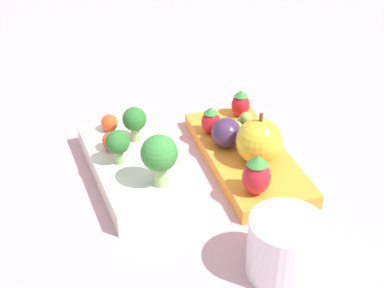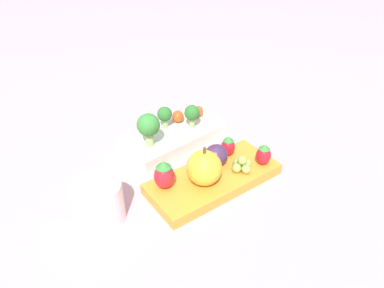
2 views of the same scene
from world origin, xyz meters
The scene contains 15 objects.
ground_plane centered at (0.00, 0.00, 0.00)m, with size 4.00×4.00×0.00m, color #C6939E.
bento_box_savoury centered at (0.00, 0.07, 0.01)m, with size 0.21×0.12×0.03m.
bento_box_fruit centered at (-0.01, -0.07, 0.01)m, with size 0.23×0.11×0.02m.
broccoli_floret_0 centered at (0.04, 0.06, 0.06)m, with size 0.03×0.03×0.05m.
broccoli_floret_1 centered at (-0.06, 0.05, 0.07)m, with size 0.04×0.04×0.06m.
broccoli_floret_2 centered at (-0.01, 0.09, 0.06)m, with size 0.03×0.03×0.04m.
cherry_tomato_0 centered at (0.02, 0.09, 0.04)m, with size 0.02×0.02×0.02m.
cherry_tomato_1 centered at (0.07, 0.09, 0.04)m, with size 0.02×0.02×0.02m.
apple centered at (-0.03, -0.08, 0.05)m, with size 0.06×0.06×0.07m.
strawberry_0 centered at (0.05, -0.04, 0.04)m, with size 0.03×0.03×0.04m.
strawberry_1 centered at (-0.09, -0.05, 0.04)m, with size 0.03×0.03×0.05m.
strawberry_2 centered at (0.08, -0.09, 0.04)m, with size 0.03×0.03×0.04m.
plum centered at (0.01, -0.05, 0.04)m, with size 0.04×0.04×0.04m.
grape_cluster centered at (0.04, -0.08, 0.03)m, with size 0.04×0.04×0.03m.
drinking_cup centered at (-0.19, -0.04, 0.03)m, with size 0.07×0.07×0.06m.
Camera 1 is at (-0.53, 0.14, 0.39)m, focal length 50.00 mm.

